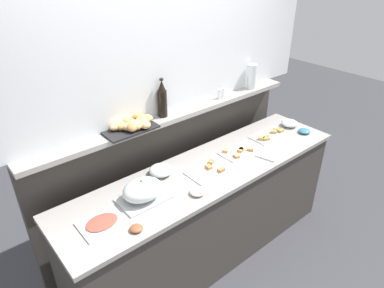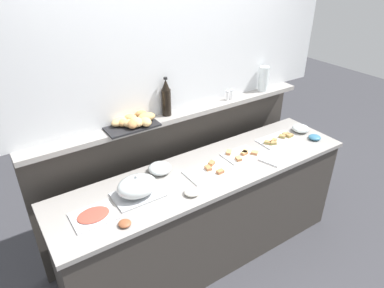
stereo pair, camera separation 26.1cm
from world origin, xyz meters
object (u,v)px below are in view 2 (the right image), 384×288
(sandwich_platter_rear, at_px, (278,139))
(salt_shaker, at_px, (227,95))
(cold_cuts_platter, at_px, (93,216))
(sandwich_platter_front, at_px, (241,154))
(bread_basket, at_px, (134,121))
(condiment_bowl_red, at_px, (192,192))
(condiment_bowl_dark, at_px, (125,223))
(pepper_shaker, at_px, (231,94))
(napkin_stack, at_px, (273,159))
(glass_bowl_medium, at_px, (300,129))
(water_carafe, at_px, (264,79))
(glass_bowl_large, at_px, (160,168))
(serving_cloche, at_px, (137,187))
(sandwich_platter_side, at_px, (210,170))
(condiment_bowl_cream, at_px, (315,137))
(wine_bottle_dark, at_px, (166,98))

(sandwich_platter_rear, bearing_deg, salt_shaker, 128.78)
(cold_cuts_platter, bearing_deg, sandwich_platter_front, 2.50)
(cold_cuts_platter, height_order, bread_basket, bread_basket)
(sandwich_platter_rear, relative_size, cold_cuts_platter, 1.30)
(condiment_bowl_red, relative_size, salt_shaker, 1.25)
(condiment_bowl_dark, height_order, pepper_shaker, pepper_shaker)
(condiment_bowl_red, xyz_separation_m, napkin_stack, (0.80, 0.01, -0.01))
(sandwich_platter_front, distance_m, bread_basket, 0.93)
(glass_bowl_medium, relative_size, bread_basket, 0.39)
(glass_bowl_medium, relative_size, pepper_shaker, 1.81)
(condiment_bowl_red, relative_size, napkin_stack, 0.64)
(condiment_bowl_red, relative_size, water_carafe, 0.47)
(glass_bowl_medium, bearing_deg, glass_bowl_large, 174.89)
(serving_cloche, bearing_deg, sandwich_platter_side, -3.37)
(sandwich_platter_side, distance_m, cold_cuts_platter, 0.94)
(condiment_bowl_cream, xyz_separation_m, salt_shaker, (-0.60, 0.54, 0.35))
(sandwich_platter_rear, height_order, wine_bottle_dark, wine_bottle_dark)
(sandwich_platter_front, height_order, condiment_bowl_cream, condiment_bowl_cream)
(bread_basket, bearing_deg, condiment_bowl_red, -77.25)
(glass_bowl_medium, distance_m, wine_bottle_dark, 1.35)
(sandwich_platter_rear, height_order, water_carafe, water_carafe)
(sandwich_platter_rear, relative_size, salt_shaker, 4.15)
(sandwich_platter_side, xyz_separation_m, sandwich_platter_rear, (0.80, 0.07, 0.00))
(sandwich_platter_rear, distance_m, napkin_stack, 0.35)
(sandwich_platter_rear, distance_m, cold_cuts_platter, 1.74)
(cold_cuts_platter, bearing_deg, salt_shaker, 17.45)
(sandwich_platter_rear, height_order, condiment_bowl_cream, condiment_bowl_cream)
(salt_shaker, xyz_separation_m, water_carafe, (0.43, 0.00, 0.07))
(sandwich_platter_front, distance_m, condiment_bowl_dark, 1.18)
(glass_bowl_medium, height_order, condiment_bowl_dark, glass_bowl_medium)
(serving_cloche, distance_m, condiment_bowl_dark, 0.31)
(sandwich_platter_front, height_order, bread_basket, bread_basket)
(condiment_bowl_cream, bearing_deg, pepper_shaker, 135.41)
(sandwich_platter_side, xyz_separation_m, condiment_bowl_red, (-0.28, -0.16, 0.01))
(sandwich_platter_rear, relative_size, condiment_bowl_dark, 4.40)
(condiment_bowl_cream, distance_m, napkin_stack, 0.57)
(cold_cuts_platter, height_order, salt_shaker, salt_shaker)
(water_carafe, bearing_deg, sandwich_platter_rear, -108.59)
(sandwich_platter_side, distance_m, condiment_bowl_red, 0.32)
(wine_bottle_dark, relative_size, salt_shaker, 3.63)
(condiment_bowl_cream, distance_m, condiment_bowl_red, 1.38)
(sandwich_platter_side, relative_size, condiment_bowl_dark, 4.59)
(glass_bowl_large, relative_size, water_carafe, 0.77)
(condiment_bowl_cream, bearing_deg, sandwich_platter_rear, 150.12)
(cold_cuts_platter, distance_m, salt_shaker, 1.55)
(sandwich_platter_side, xyz_separation_m, napkin_stack, (0.53, -0.15, -0.00))
(serving_cloche, bearing_deg, condiment_bowl_dark, -131.17)
(condiment_bowl_dark, distance_m, pepper_shaker, 1.53)
(sandwich_platter_rear, distance_m, bread_basket, 1.32)
(condiment_bowl_dark, relative_size, condiment_bowl_cream, 0.76)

